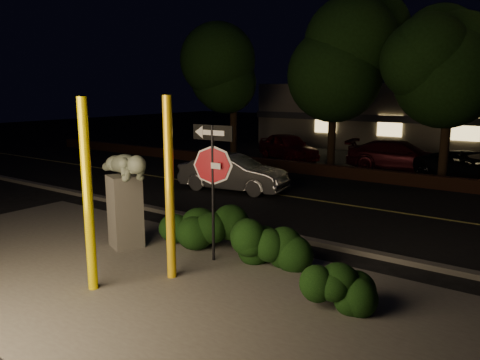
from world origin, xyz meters
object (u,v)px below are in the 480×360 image
object	(u,v)px
signpost	(213,166)
parked_car_darkred	(400,156)
sculpture	(125,189)
parked_car_red	(288,147)
parked_car_dark	(471,167)
silver_sedan	(233,173)
yellow_pole_right	(170,190)
yellow_pole_left	(88,197)

from	to	relation	value
signpost	parked_car_darkred	world-z (taller)	signpost
sculpture	parked_car_darkred	size ratio (longest dim) A/B	0.49
parked_car_red	parked_car_dark	xyz separation A→B (m)	(8.95, -1.04, -0.09)
signpost	sculpture	size ratio (longest dim) A/B	1.28
silver_sedan	sculpture	bearing A→B (deg)	-174.52
sculpture	parked_car_red	distance (m)	14.84
yellow_pole_right	parked_car_darkred	size ratio (longest dim) A/B	0.75
yellow_pole_right	silver_sedan	bearing A→B (deg)	117.66
yellow_pole_right	sculpture	bearing A→B (deg)	161.32
sculpture	yellow_pole_right	bearing A→B (deg)	3.93
sculpture	parked_car_red	bearing A→B (deg)	127.58
yellow_pole_left	parked_car_darkred	distance (m)	16.38
signpost	parked_car_red	bearing A→B (deg)	111.62
parked_car_darkred	parked_car_dark	size ratio (longest dim) A/B	1.08
sculpture	silver_sedan	size ratio (longest dim) A/B	0.58
sculpture	yellow_pole_left	bearing A→B (deg)	-33.73
signpost	parked_car_red	size ratio (longest dim) A/B	0.72
silver_sedan	yellow_pole_left	bearing A→B (deg)	-169.51
signpost	parked_car_darkred	bearing A→B (deg)	88.98
yellow_pole_left	silver_sedan	bearing A→B (deg)	109.31
signpost	sculpture	bearing A→B (deg)	-169.46
silver_sedan	parked_car_darkred	distance (m)	8.66
yellow_pole_right	silver_sedan	size ratio (longest dim) A/B	0.89
yellow_pole_left	parked_car_dark	world-z (taller)	yellow_pole_left
sculpture	parked_car_darkred	world-z (taller)	sculpture
yellow_pole_left	silver_sedan	world-z (taller)	yellow_pole_left
yellow_pole_left	sculpture	xyz separation A→B (m)	(-1.31, 1.97, -0.36)
parked_car_red	parked_car_darkred	world-z (taller)	parked_car_red
yellow_pole_right	parked_car_dark	distance (m)	14.36
signpost	silver_sedan	xyz separation A→B (m)	(-3.87, 6.01, -1.44)
yellow_pole_left	silver_sedan	size ratio (longest dim) A/B	0.89
yellow_pole_right	yellow_pole_left	bearing A→B (deg)	-123.15
sculpture	parked_car_red	world-z (taller)	sculpture
signpost	parked_car_red	world-z (taller)	signpost
silver_sedan	parked_car_dark	distance (m)	9.59
yellow_pole_right	parked_car_red	xyz separation A→B (m)	(-5.95, 15.03, -1.08)
parked_car_darkred	parked_car_dark	bearing A→B (deg)	-116.80
yellow_pole_left	signpost	bearing A→B (deg)	69.82
signpost	sculpture	distance (m)	2.37
silver_sedan	parked_car_darkred	world-z (taller)	parked_car_darkred
parked_car_darkred	parked_car_dark	distance (m)	3.32
parked_car_darkred	parked_car_dark	xyz separation A→B (m)	(3.14, -1.08, -0.08)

